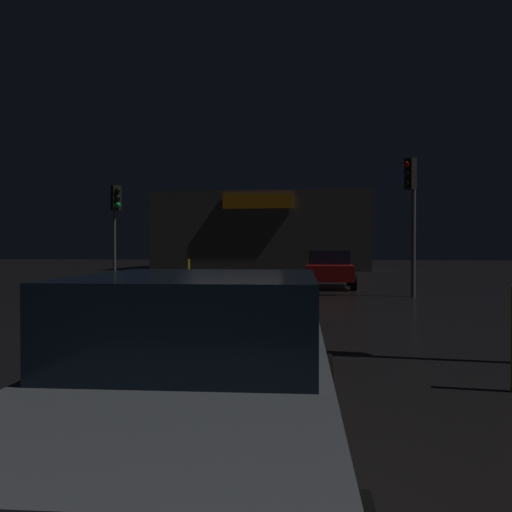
% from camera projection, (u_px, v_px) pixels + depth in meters
% --- Properties ---
extents(ground_plane, '(120.00, 120.00, 0.00)m').
position_uv_depth(ground_plane, '(234.00, 310.00, 14.48)').
color(ground_plane, black).
extents(store_building, '(15.58, 9.94, 5.64)m').
position_uv_depth(store_building, '(266.00, 233.00, 43.04)').
color(store_building, '#4C4742').
rests_on(store_building, ground).
extents(traffic_signal_main, '(0.42, 0.42, 3.92)m').
position_uv_depth(traffic_signal_main, '(116.00, 210.00, 20.27)').
color(traffic_signal_main, '#595B60').
rests_on(traffic_signal_main, ground).
extents(traffic_signal_cross_right, '(0.43, 0.41, 4.60)m').
position_uv_depth(traffic_signal_cross_right, '(411.00, 200.00, 18.32)').
color(traffic_signal_cross_right, '#595B60').
rests_on(traffic_signal_cross_right, ground).
extents(car_far, '(2.07, 4.48, 1.45)m').
position_uv_depth(car_far, '(201.00, 381.00, 3.69)').
color(car_far, slate).
rests_on(car_far, ground).
extents(car_crossing, '(2.08, 4.29, 1.53)m').
position_uv_depth(car_crossing, '(329.00, 268.00, 22.67)').
color(car_crossing, '#A51414').
rests_on(car_crossing, ground).
extents(bollard_kerb_b, '(0.12, 0.12, 1.20)m').
position_uv_depth(bollard_kerb_b, '(188.00, 275.00, 20.98)').
color(bollard_kerb_b, gold).
rests_on(bollard_kerb_b, ground).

